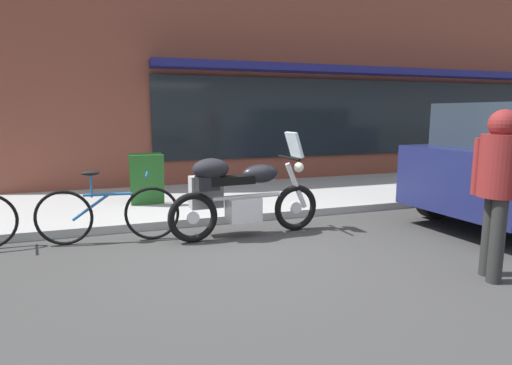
# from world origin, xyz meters

# --- Properties ---
(ground_plane) EXTENTS (80.00, 80.00, 0.00)m
(ground_plane) POSITION_xyz_m (0.00, 0.00, 0.00)
(ground_plane) COLOR #363636
(storefront_building) EXTENTS (21.31, 0.90, 7.40)m
(storefront_building) POSITION_xyz_m (6.66, 4.48, 3.61)
(storefront_building) COLOR brown
(storefront_building) RESTS_ON ground_plane
(touring_motorcycle) EXTENTS (2.16, 0.62, 1.41)m
(touring_motorcycle) POSITION_xyz_m (-0.05, 0.53, 0.61)
(touring_motorcycle) COLOR black
(touring_motorcycle) RESTS_ON ground_plane
(parked_bicycle) EXTENTS (1.79, 0.48, 0.95)m
(parked_bicycle) POSITION_xyz_m (-1.70, 0.82, 0.39)
(parked_bicycle) COLOR black
(parked_bicycle) RESTS_ON ground_plane
(pedestrian_walking) EXTENTS (0.44, 0.55, 1.70)m
(pedestrian_walking) POSITION_xyz_m (1.95, -1.74, 1.07)
(pedestrian_walking) COLOR #242424
(pedestrian_walking) RESTS_ON ground_plane
(sandwich_board_sign) EXTENTS (0.55, 0.40, 0.86)m
(sandwich_board_sign) POSITION_xyz_m (-1.08, 2.48, 0.56)
(sandwich_board_sign) COLOR #1E511E
(sandwich_board_sign) RESTS_ON sidewalk_curb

